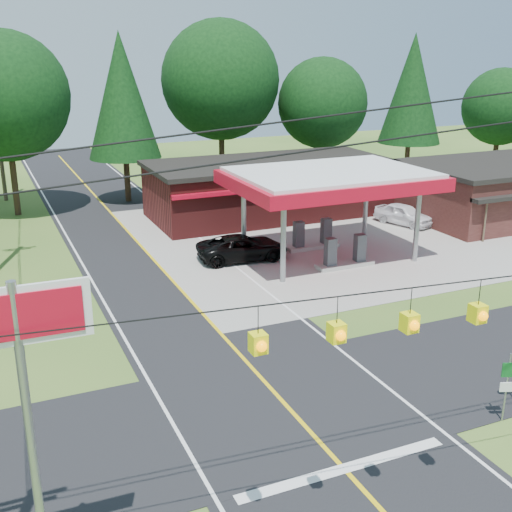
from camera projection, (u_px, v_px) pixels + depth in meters
name	position (u px, v px, depth m)	size (l,w,h in m)	color
ground	(286.00, 406.00, 20.91)	(120.00, 120.00, 0.00)	#3B6122
main_highway	(286.00, 406.00, 20.91)	(8.00, 120.00, 0.02)	black
cross_road	(286.00, 406.00, 20.91)	(70.00, 7.00, 0.02)	black
lane_center_yellow	(286.00, 405.00, 20.90)	(0.15, 110.00, 0.00)	yellow
gas_canopy	(330.00, 182.00, 34.34)	(10.60, 7.40, 4.88)	gray
convenience_store	(269.00, 188.00, 44.14)	(16.40, 7.55, 3.80)	#541818
overhead_beacons	(375.00, 296.00, 13.38)	(17.04, 2.04, 1.03)	black
treeline_backdrop	(128.00, 109.00, 39.78)	(70.27, 51.59, 13.30)	#332316
suv_car	(243.00, 248.00, 35.03)	(4.96, 4.96, 1.38)	black
sedan_car	(404.00, 215.00, 42.00)	(4.00, 4.00, 1.36)	white
big_stop_sign	(22.00, 374.00, 11.80)	(2.70, 0.21, 7.25)	gray
route_sign_post	(508.00, 381.00, 19.64)	(0.46, 0.21, 2.34)	gray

